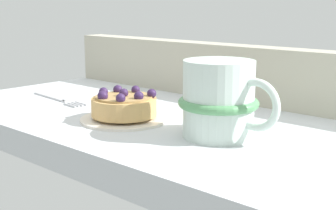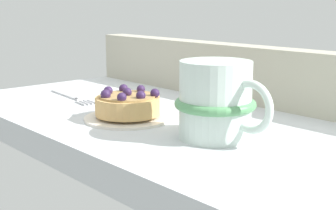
{
  "view_description": "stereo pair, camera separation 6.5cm",
  "coord_description": "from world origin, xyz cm",
  "px_view_note": "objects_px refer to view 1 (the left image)",
  "views": [
    {
      "loc": [
        47.27,
        -52.46,
        17.15
      ],
      "look_at": [
        4.65,
        -5.07,
        3.24
      ],
      "focal_mm": 51.13,
      "sensor_mm": 36.0,
      "label": 1
    },
    {
      "loc": [
        51.89,
        -47.86,
        17.15
      ],
      "look_at": [
        4.65,
        -5.07,
        3.24
      ],
      "focal_mm": 51.13,
      "sensor_mm": 36.0,
      "label": 2
    }
  ],
  "objects_px": {
    "raspberry_tart": "(124,105)",
    "coffee_mug": "(220,100)",
    "dessert_plate": "(124,118)",
    "dessert_fork": "(58,98)"
  },
  "relations": [
    {
      "from": "dessert_fork",
      "to": "coffee_mug",
      "type": "bearing_deg",
      "value": 0.21
    },
    {
      "from": "raspberry_tart",
      "to": "coffee_mug",
      "type": "bearing_deg",
      "value": 8.4
    },
    {
      "from": "dessert_fork",
      "to": "raspberry_tart",
      "type": "bearing_deg",
      "value": -6.29
    },
    {
      "from": "dessert_plate",
      "to": "dessert_fork",
      "type": "height_order",
      "value": "dessert_plate"
    },
    {
      "from": "dessert_plate",
      "to": "raspberry_tart",
      "type": "distance_m",
      "value": 0.02
    },
    {
      "from": "coffee_mug",
      "to": "dessert_fork",
      "type": "height_order",
      "value": "coffee_mug"
    },
    {
      "from": "raspberry_tart",
      "to": "dessert_plate",
      "type": "bearing_deg",
      "value": 96.3
    },
    {
      "from": "dessert_plate",
      "to": "dessert_fork",
      "type": "xyz_separation_m",
      "value": [
        -0.2,
        0.02,
        -0.0
      ]
    },
    {
      "from": "raspberry_tart",
      "to": "coffee_mug",
      "type": "height_order",
      "value": "coffee_mug"
    },
    {
      "from": "coffee_mug",
      "to": "dessert_plate",
      "type": "bearing_deg",
      "value": -171.62
    }
  ]
}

